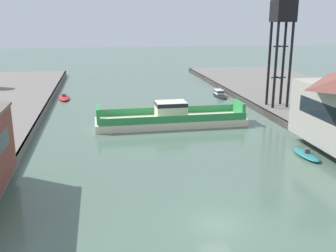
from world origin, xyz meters
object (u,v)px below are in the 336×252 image
(moored_boat_near_right, at_px, (64,98))
(moored_boat_mid_left, at_px, (219,94))
(moored_boat_near_left, at_px, (306,155))
(crane_tower, at_px, (283,23))
(chain_ferry, at_px, (171,118))

(moored_boat_near_right, relative_size, moored_boat_mid_left, 1.02)
(moored_boat_near_left, bearing_deg, crane_tower, 73.96)
(chain_ferry, bearing_deg, moored_boat_near_right, 127.14)
(chain_ferry, height_order, moored_boat_near_left, chain_ferry)
(moored_boat_near_left, relative_size, moored_boat_near_right, 0.74)
(moored_boat_mid_left, bearing_deg, moored_boat_near_right, 174.51)
(moored_boat_near_left, bearing_deg, moored_boat_near_right, 127.59)
(chain_ferry, xyz_separation_m, moored_boat_mid_left, (14.24, 20.61, -0.58))
(chain_ferry, relative_size, moored_boat_near_left, 4.50)
(moored_boat_near_left, height_order, moored_boat_near_right, moored_boat_near_right)
(moored_boat_near_right, height_order, moored_boat_mid_left, moored_boat_mid_left)
(crane_tower, bearing_deg, chain_ferry, -165.94)
(moored_boat_near_right, distance_m, crane_tower, 44.63)
(chain_ferry, relative_size, moored_boat_mid_left, 3.41)
(chain_ferry, xyz_separation_m, crane_tower, (19.69, 4.93, 14.09))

